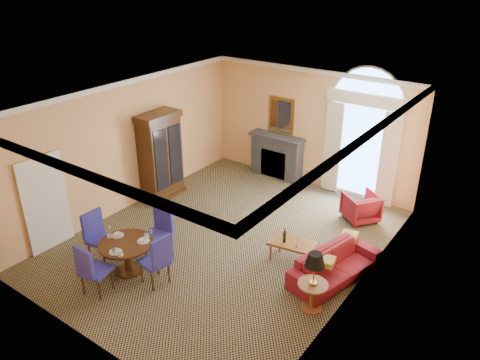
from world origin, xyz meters
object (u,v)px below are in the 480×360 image
Objects in this scene: dining_table at (127,250)px; sofa at (335,265)px; side_table at (314,275)px; armoire at (160,157)px; armchair at (361,207)px; coffee_table at (292,244)px.

sofa is (3.46, 2.22, -0.21)m from dining_table.
armoire is at bearing 162.36° from side_table.
armoire is 3.43m from dining_table.
dining_table is 5.54m from armchair.
side_table is at bearing 45.35° from armchair.
dining_table reaches higher than armchair.
dining_table is 1.43× the size of armchair.
armchair reaches higher than sofa.
armoire reaches higher than side_table.
armchair is (4.77, 1.83, -0.75)m from armoire.
armchair is 3.58m from side_table.
armoire is 1.98× the size of side_table.
dining_table is at bearing -57.60° from armoire.
dining_table reaches higher than sofa.
dining_table is at bearing -161.75° from side_table.
armoire is 4.41m from coffee_table.
dining_table reaches higher than coffee_table.
side_table is (0.05, -1.06, 0.45)m from sofa.
armoire is at bearing 162.01° from coffee_table.
side_table reaches higher than dining_table.
coffee_table reaches higher than sofa.
sofa is 1.74× the size of side_table.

